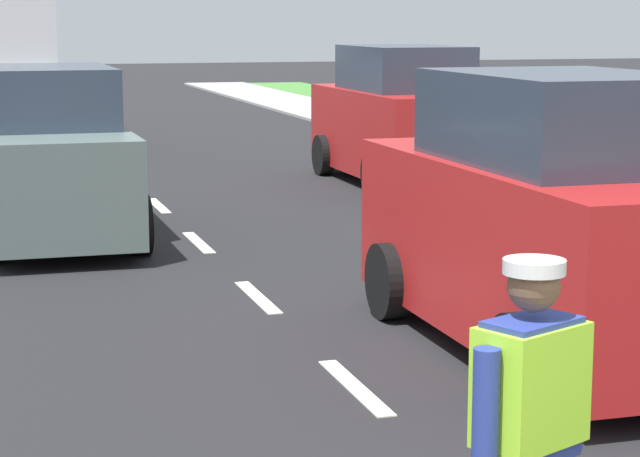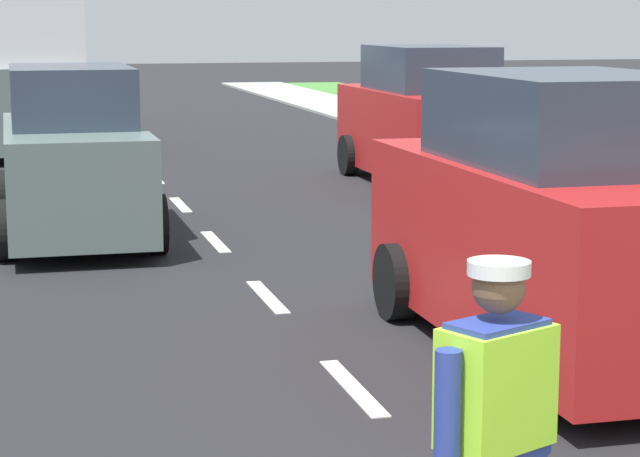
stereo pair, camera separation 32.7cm
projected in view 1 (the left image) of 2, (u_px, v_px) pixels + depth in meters
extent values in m
plane|color=black|center=(106.00, 158.00, 23.31)|extent=(96.00, 96.00, 0.00)
cube|color=silver|center=(355.00, 387.00, 8.85)|extent=(0.14, 1.40, 0.01)
cube|color=silver|center=(258.00, 297.00, 11.68)|extent=(0.14, 1.40, 0.01)
cube|color=silver|center=(198.00, 242.00, 14.52)|extent=(0.14, 1.40, 0.01)
cube|color=silver|center=(158.00, 206.00, 17.35)|extent=(0.14, 1.40, 0.01)
cube|color=silver|center=(130.00, 179.00, 20.19)|extent=(0.14, 1.40, 0.01)
cube|color=silver|center=(108.00, 159.00, 23.02)|extent=(0.14, 1.40, 0.01)
cube|color=silver|center=(91.00, 144.00, 25.86)|extent=(0.14, 1.40, 0.01)
cube|color=silver|center=(78.00, 131.00, 28.69)|extent=(0.14, 1.40, 0.01)
cube|color=silver|center=(67.00, 121.00, 31.53)|extent=(0.14, 1.40, 0.01)
cube|color=silver|center=(57.00, 112.00, 34.36)|extent=(0.14, 1.40, 0.01)
cube|color=silver|center=(49.00, 105.00, 37.20)|extent=(0.14, 1.40, 0.01)
cube|color=silver|center=(43.00, 99.00, 40.03)|extent=(0.14, 1.40, 0.01)
cube|color=silver|center=(37.00, 94.00, 42.87)|extent=(0.14, 1.40, 0.01)
cube|color=silver|center=(32.00, 89.00, 45.70)|extent=(0.14, 1.40, 0.01)
cube|color=silver|center=(27.00, 85.00, 48.54)|extent=(0.14, 1.40, 0.01)
cube|color=navy|center=(531.00, 389.00, 5.08)|extent=(0.46, 0.39, 0.60)
cube|color=#A5EA33|center=(531.00, 385.00, 5.07)|extent=(0.54, 0.45, 0.51)
cylinder|color=navy|center=(486.00, 415.00, 4.90)|extent=(0.11, 0.11, 0.55)
cylinder|color=navy|center=(572.00, 387.00, 5.27)|extent=(0.11, 0.11, 0.55)
sphere|color=brown|center=(534.00, 286.00, 5.00)|extent=(0.22, 0.22, 0.22)
cylinder|color=silver|center=(534.00, 267.00, 4.99)|extent=(0.26, 0.26, 0.06)
cube|color=slate|center=(4.00, 105.00, 23.69)|extent=(1.90, 4.60, 1.56)
cube|color=#2D3847|center=(0.00, 45.00, 24.26)|extent=(1.67, 1.61, 0.70)
cube|color=silver|center=(1.00, 17.00, 22.65)|extent=(1.80, 2.53, 1.80)
cylinder|color=black|center=(62.00, 143.00, 22.72)|extent=(0.22, 0.68, 0.68)
cylinder|color=black|center=(50.00, 130.00, 25.42)|extent=(0.22, 0.68, 0.68)
cube|color=red|center=(555.00, 246.00, 9.73)|extent=(1.81, 4.32, 1.34)
cube|color=#2D3847|center=(566.00, 118.00, 9.45)|extent=(1.60, 2.37, 0.70)
cylinder|color=black|center=(388.00, 281.00, 10.82)|extent=(0.22, 0.68, 0.68)
cylinder|color=black|center=(577.00, 269.00, 11.34)|extent=(0.22, 0.68, 0.68)
cylinder|color=black|center=(521.00, 362.00, 8.29)|extent=(0.22, 0.68, 0.68)
cube|color=red|center=(401.00, 131.00, 19.63)|extent=(1.77, 4.29, 1.32)
cube|color=#2D3847|center=(404.00, 68.00, 19.36)|extent=(1.56, 2.36, 0.70)
cylinder|color=black|center=(323.00, 155.00, 20.72)|extent=(0.22, 0.68, 0.68)
cylinder|color=black|center=(423.00, 152.00, 21.23)|extent=(0.22, 0.68, 0.68)
cylinder|color=black|center=(374.00, 174.00, 18.21)|extent=(0.22, 0.68, 0.68)
cylinder|color=black|center=(486.00, 170.00, 18.72)|extent=(0.22, 0.68, 0.68)
cylinder|color=black|center=(34.00, 115.00, 29.12)|extent=(0.22, 0.68, 0.68)
cylinder|color=black|center=(28.00, 108.00, 31.46)|extent=(0.22, 0.68, 0.68)
cube|color=slate|center=(54.00, 175.00, 14.71)|extent=(1.61, 4.34, 1.18)
cube|color=#2D3847|center=(51.00, 96.00, 14.65)|extent=(1.41, 2.39, 0.70)
cylinder|color=black|center=(140.00, 225.00, 13.74)|extent=(0.22, 0.68, 0.68)
cylinder|color=black|center=(111.00, 193.00, 16.28)|extent=(0.22, 0.68, 0.68)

